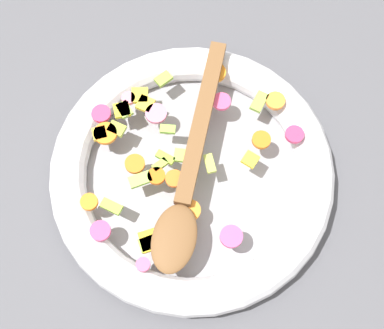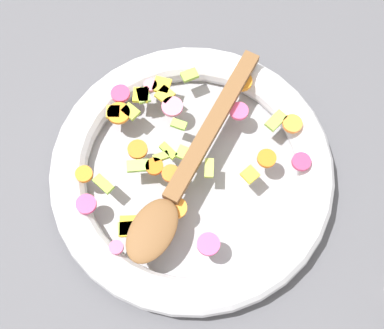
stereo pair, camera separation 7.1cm
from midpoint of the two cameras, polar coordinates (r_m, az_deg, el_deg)
The scene contains 4 objects.
ground_plane at distance 0.76m, azimuth 2.66°, elevation -1.71°, with size 4.00×4.00×0.00m, color #4C4C51.
skillet at distance 0.74m, azimuth 2.74°, elevation -1.14°, with size 0.39×0.39×0.05m.
chopped_vegetables at distance 0.72m, azimuth 1.05°, elevation 1.59°, with size 0.28×0.33×0.01m.
wooden_spoon at distance 0.69m, azimuth 2.14°, elevation -1.35°, with size 0.23×0.29×0.01m.
Camera 2 is at (-0.23, 0.11, 0.71)m, focal length 50.00 mm.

